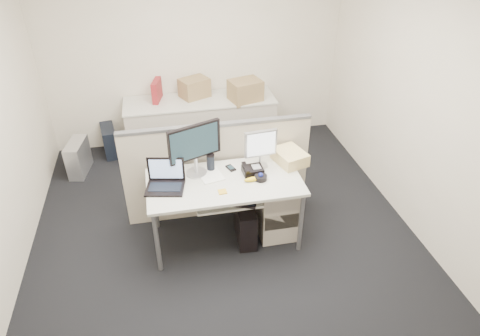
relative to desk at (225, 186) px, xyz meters
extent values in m
cube|color=black|center=(0.00, 0.00, -0.67)|extent=(4.00, 4.50, 0.01)
cube|color=silver|center=(0.00, 2.25, 0.69)|extent=(4.00, 0.02, 2.70)
cube|color=silver|center=(2.00, 0.00, 0.69)|extent=(0.02, 4.50, 2.70)
cube|color=beige|center=(0.00, 0.00, 0.05)|extent=(1.50, 0.75, 0.03)
cylinder|color=slate|center=(-0.70, -0.33, -0.31)|extent=(0.04, 0.04, 0.70)
cylinder|color=slate|center=(-0.70, 0.33, -0.31)|extent=(0.04, 0.04, 0.70)
cylinder|color=slate|center=(0.70, -0.33, -0.31)|extent=(0.04, 0.04, 0.70)
cylinder|color=slate|center=(0.70, 0.33, -0.31)|extent=(0.04, 0.04, 0.70)
cube|color=beige|center=(0.00, -0.18, -0.04)|extent=(0.62, 0.32, 0.02)
cube|color=beige|center=(0.55, 0.05, -0.34)|extent=(0.40, 0.55, 0.65)
cube|color=#B2A894|center=(0.00, 0.45, -0.11)|extent=(2.00, 0.06, 1.10)
cube|color=beige|center=(0.00, 1.93, -0.30)|extent=(2.00, 0.60, 0.72)
cube|color=black|center=(-0.25, 0.18, 0.34)|extent=(0.58, 0.39, 0.54)
cube|color=#B7B7BC|center=(0.40, 0.18, 0.27)|extent=(0.34, 0.20, 0.40)
cube|color=black|center=(-0.57, -0.02, 0.20)|extent=(0.40, 0.33, 0.27)
cylinder|color=black|center=(0.35, -0.05, 0.09)|extent=(0.14, 0.14, 0.05)
cube|color=black|center=(0.30, 0.08, 0.10)|extent=(0.21, 0.17, 0.06)
cube|color=white|center=(-0.12, 0.12, 0.07)|extent=(0.26, 0.31, 0.01)
cube|color=gold|center=(-0.05, -0.18, 0.07)|extent=(0.08, 0.08, 0.01)
cylinder|color=black|center=(-0.10, 0.22, 0.15)|extent=(0.09, 0.09, 0.17)
ellipsoid|color=yellow|center=(0.28, -0.06, 0.09)|extent=(0.20, 0.06, 0.04)
cube|color=black|center=(0.10, 0.20, 0.07)|extent=(0.10, 0.13, 0.02)
cube|color=#EDDB7E|center=(0.72, 0.20, 0.13)|extent=(0.36, 0.41, 0.13)
cube|color=black|center=(0.05, -0.22, -0.02)|extent=(0.46, 0.31, 0.02)
cube|color=black|center=(0.20, -0.05, -0.45)|extent=(0.20, 0.46, 0.42)
cube|color=black|center=(-1.27, 2.03, -0.46)|extent=(0.24, 0.45, 0.40)
cube|color=#B7B7BC|center=(-1.63, 1.63, -0.45)|extent=(0.27, 0.49, 0.43)
cube|color=#8E7352|center=(-0.05, 2.05, 0.19)|extent=(0.45, 0.40, 0.27)
cube|color=#8E7352|center=(0.60, 1.81, 0.20)|extent=(0.47, 0.41, 0.29)
cube|color=maroon|center=(-0.55, 2.03, 0.20)|extent=(0.15, 0.33, 0.30)
camera|label=1|loc=(-0.54, -3.37, 2.44)|focal=32.00mm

